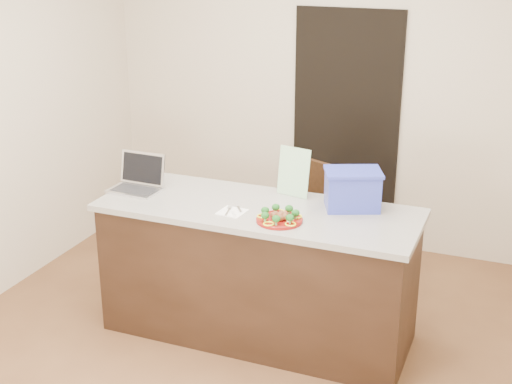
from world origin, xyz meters
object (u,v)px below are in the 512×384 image
at_px(island, 258,272).
at_px(laptop, 138,180).
at_px(chair, 319,222).
at_px(napkin, 232,212).
at_px(yogurt_bottle, 289,222).
at_px(blue_box, 352,189).
at_px(plate, 279,220).

height_order(island, laptop, laptop).
relative_size(island, chair, 2.10).
xyz_separation_m(laptop, chair, (1.07, 0.72, -0.43)).
height_order(napkin, yogurt_bottle, yogurt_bottle).
xyz_separation_m(yogurt_bottle, laptop, (-1.17, 0.23, 0.04)).
relative_size(napkin, blue_box, 0.38).
distance_m(yogurt_bottle, laptop, 1.19).
bearing_deg(chair, plate, -65.96).
bearing_deg(blue_box, napkin, -175.17).
height_order(yogurt_bottle, blue_box, blue_box).
distance_m(plate, chair, 0.99).
bearing_deg(blue_box, plate, -155.37).
bearing_deg(laptop, island, 0.93).
bearing_deg(plate, napkin, 175.24).
distance_m(laptop, blue_box, 1.45).
xyz_separation_m(yogurt_bottle, chair, (-0.09, 0.96, -0.39)).
bearing_deg(island, chair, 75.39).
xyz_separation_m(island, blue_box, (0.56, 0.20, 0.58)).
distance_m(napkin, laptop, 0.79).
bearing_deg(plate, island, 140.03).
bearing_deg(chair, laptop, -123.00).
xyz_separation_m(blue_box, chair, (-0.37, 0.54, -0.49)).
height_order(napkin, blue_box, blue_box).
xyz_separation_m(plate, napkin, (-0.32, 0.03, -0.01)).
bearing_deg(plate, chair, 91.07).
relative_size(napkin, chair, 0.16).
height_order(laptop, blue_box, blue_box).
height_order(plate, napkin, plate).
xyz_separation_m(plate, yogurt_bottle, (0.08, -0.04, 0.02)).
distance_m(plate, napkin, 0.33).
bearing_deg(island, laptop, 178.98).
bearing_deg(plate, blue_box, 47.39).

